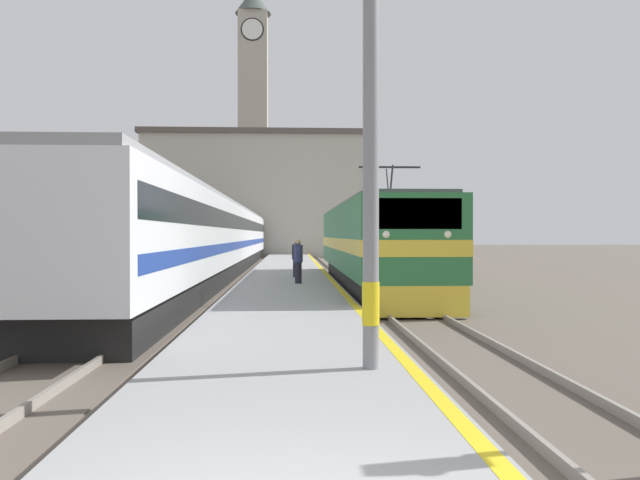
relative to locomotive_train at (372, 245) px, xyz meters
The scene contains 11 objects.
ground_plane 9.83m from the locomotive_train, 110.28° to the left, with size 200.00×200.00×0.00m, color #60564C.
platform 5.50m from the locomotive_train, 129.49° to the left, with size 3.87×140.00×0.37m.
rail_track_near 4.43m from the locomotive_train, 90.00° to the left, with size 2.84×140.00×0.16m.
rail_track_far 8.45m from the locomotive_train, 150.55° to the left, with size 2.83×140.00×0.16m.
locomotive_train is the anchor object (origin of this frame).
passenger_train 12.11m from the locomotive_train, 126.45° to the left, with size 2.92×49.22×3.81m.
catenary_mast 16.46m from the locomotive_train, 97.17° to the right, with size 2.44×0.24×7.79m.
person_on_platform 3.83m from the locomotive_train, 142.65° to the left, with size 0.34×0.34×1.63m.
second_waiting_passenger 3.17m from the locomotive_train, 160.48° to the right, with size 0.34×0.34×1.68m.
clock_tower 51.09m from the locomotive_train, 98.90° to the left, with size 4.17×4.17×30.97m.
station_building 38.77m from the locomotive_train, 100.17° to the left, with size 22.08×6.88×12.37m.
Camera 1 is at (0.10, -3.76, 2.22)m, focal length 35.00 mm.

